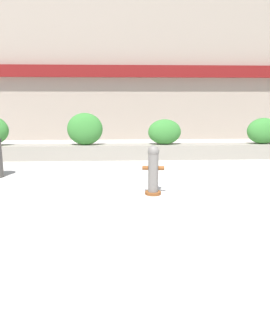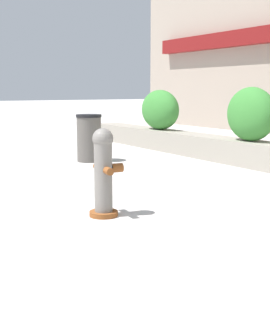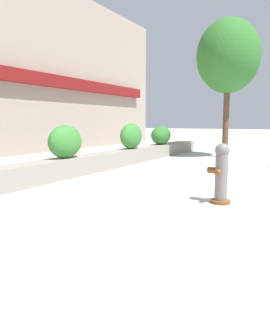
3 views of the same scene
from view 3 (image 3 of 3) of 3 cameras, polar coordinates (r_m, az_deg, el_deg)
The scene contains 6 objects.
planter_wall_low at distance 8.98m, azimuth -11.26°, elevation 0.20°, with size 18.00×0.70×0.50m, color gray.
hedge_bush_2 at distance 8.80m, azimuth -12.05°, elevation 4.49°, with size 1.13×0.60×0.87m, color #387F33.
hedge_bush_3 at distance 11.63m, azimuth -0.67°, elevation 5.59°, with size 1.15×0.60×0.90m, color #387F33.
hedge_bush_4 at distance 13.86m, azimuth 4.55°, elevation 5.69°, with size 1.25×0.70×0.77m, color #2D6B28.
fire_hydrant at distance 6.02m, azimuth 14.77°, elevation -0.83°, with size 0.48×0.45×1.08m.
street_tree at distance 14.14m, azimuth 15.94°, elevation 18.14°, with size 2.74×2.46×5.46m.
Camera 3 is at (-6.75, 0.20, 1.46)m, focal length 35.00 mm.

